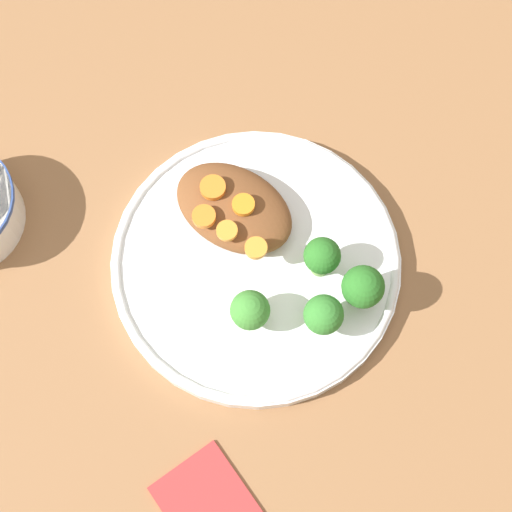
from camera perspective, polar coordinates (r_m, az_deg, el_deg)
The scene contains 12 objects.
ground_plane at distance 0.86m, azimuth 0.00°, elevation -0.71°, with size 4.00×4.00×0.00m, color #8C603D.
plate at distance 0.85m, azimuth 0.00°, elevation -0.47°, with size 0.29×0.29×0.02m.
stew_mound at distance 0.85m, azimuth -1.48°, elevation 3.22°, with size 0.12×0.08×0.03m, color brown.
broccoli_floret_0 at distance 0.80m, azimuth 4.51°, elevation -3.98°, with size 0.04×0.04×0.05m.
broccoli_floret_1 at distance 0.81m, azimuth 4.42°, elevation -0.06°, with size 0.04×0.04×0.05m.
broccoli_floret_2 at distance 0.80m, azimuth -0.40°, elevation -3.66°, with size 0.04×0.04×0.05m.
broccoli_floret_3 at distance 0.81m, azimuth 7.13°, elevation -2.09°, with size 0.04×0.04×0.06m.
carrot_slice_0 at distance 0.83m, azimuth -2.89°, elevation 4.58°, with size 0.03×0.03×0.01m, color orange.
carrot_slice_1 at distance 0.83m, azimuth -0.85°, elevation 3.44°, with size 0.02×0.02×0.01m, color orange.
carrot_slice_2 at distance 0.82m, azimuth -3.45°, elevation 2.71°, with size 0.02×0.02×0.01m, color orange.
carrot_slice_3 at distance 0.81m, azimuth -0.07°, elevation 0.58°, with size 0.02×0.02×0.01m, color orange.
carrot_slice_4 at distance 0.82m, azimuth -1.93°, elevation 1.73°, with size 0.02×0.02×0.00m, color orange.
Camera 1 is at (-0.15, 0.23, 0.81)m, focal length 60.00 mm.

